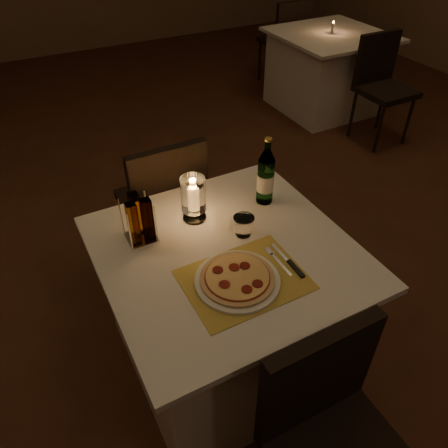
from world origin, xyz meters
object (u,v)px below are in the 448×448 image
plate (237,281)px  neighbor_table_right (326,72)px  chair_near (331,426)px  tumbler (244,226)px  water_bottle (266,177)px  pizza (237,278)px  chair_far (165,197)px  main_table (226,308)px  hurricane_candle (193,196)px

plate → neighbor_table_right: plate is taller
chair_near → tumbler: size_ratio=10.13×
plate → water_bottle: size_ratio=0.99×
chair_near → plate: size_ratio=2.81×
pizza → chair_far: bearing=86.8°
water_bottle → main_table: bearing=-145.7°
plate → water_bottle: 0.55m
plate → neighbor_table_right: (2.35, 2.37, -0.38)m
chair_near → water_bottle: water_bottle is taller
chair_near → water_bottle: bearing=71.3°
chair_near → pizza: chair_near is taller
water_bottle → neighbor_table_right: (1.99, 1.98, -0.50)m
chair_far → neighbor_table_right: bearing=32.7°
pizza → water_bottle: size_ratio=0.86×
main_table → neighbor_table_right: 3.18m
chair_far → plate: chair_far is taller
chair_near → tumbler: 0.81m
chair_near → pizza: size_ratio=3.21×
chair_near → plate: bearing=95.3°
tumbler → hurricane_candle: hurricane_candle is taller
water_bottle → hurricane_candle: water_bottle is taller
tumbler → neighbor_table_right: size_ratio=0.09×
water_bottle → neighbor_table_right: water_bottle is taller
main_table → neighbor_table_right: same height
chair_near → hurricane_candle: size_ratio=4.33×
water_bottle → tumbler: bearing=-141.5°
chair_far → pizza: chair_far is taller
plate → hurricane_candle: 0.44m
water_bottle → chair_near: bearing=-108.7°
chair_near → chair_far: bearing=90.0°
main_table → chair_near: 0.74m
water_bottle → hurricane_candle: size_ratio=1.56×
chair_near → tumbler: bearing=81.9°
water_bottle → hurricane_candle: (-0.34, 0.03, -0.01)m
water_bottle → chair_far: bearing=122.1°
chair_near → plate: 0.57m
main_table → chair_far: (-0.00, 0.71, 0.18)m
plate → pizza: 0.02m
plate → hurricane_candle: size_ratio=1.54×
chair_near → plate: (-0.05, 0.53, 0.20)m
main_table → chair_near: size_ratio=1.11×
chair_far → plate: bearing=-93.2°
main_table → tumbler: (0.11, 0.05, 0.41)m
main_table → pizza: 0.44m
tumbler → chair_near: bearing=-98.1°
chair_near → hurricane_candle: bearing=91.6°
chair_far → main_table: bearing=-90.0°
main_table → tumbler: tumbler is taller
plate → tumbler: 0.28m
chair_near → chair_far: same height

